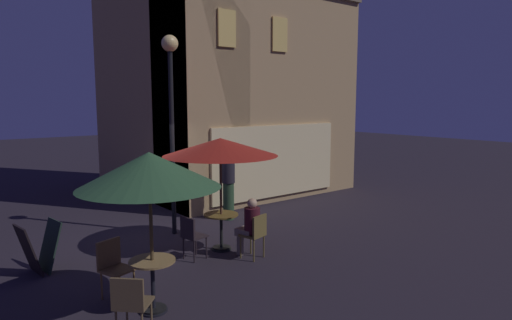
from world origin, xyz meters
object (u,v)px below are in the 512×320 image
Objects in this scene: cafe_table_1 at (153,276)px; patron_seated_0 at (250,224)px; patio_umbrella_0 at (220,147)px; street_lamp_near_corner at (171,91)px; patio_umbrella_1 at (149,171)px; patron_standing_1 at (228,184)px; cafe_table_0 at (221,224)px; cafe_chair_1 at (191,234)px; cafe_chair_3 at (113,263)px; cafe_chair_0 at (256,232)px; menu_sandwich_board at (39,248)px; cafe_chair_2 at (131,301)px.

cafe_table_1 is 2.64m from patron_seated_0.
street_lamp_near_corner is at bearing 97.68° from patio_umbrella_0.
patron_standing_1 is (3.75, 3.45, -1.15)m from patio_umbrella_1.
patron_standing_1 is (1.46, 1.82, -1.18)m from patio_umbrella_0.
patio_umbrella_1 is at bearing -122.80° from street_lamp_near_corner.
cafe_table_0 is 0.96× the size of cafe_table_1.
cafe_table_1 is (-2.29, -1.63, 0.00)m from cafe_table_0.
cafe_chair_1 is at bearing 44.51° from patio_umbrella_1.
cafe_chair_3 is 4.81m from patron_standing_1.
cafe_chair_0 reaches higher than cafe_table_1.
patron_standing_1 is at bearing 51.22° from cafe_table_0.
cafe_table_1 is 3.22m from patio_umbrella_0.
cafe_table_0 is at bearing 0.00° from patron_seated_0.
cafe_chair_3 is 0.77× the size of patron_seated_0.
cafe_chair_0 is at bearing 17.18° from patio_umbrella_1.
patio_umbrella_1 reaches higher than cafe_table_0.
patron_standing_1 reaches higher than menu_sandwich_board.
cafe_chair_1 is 0.47× the size of patron_standing_1.
cafe_chair_2 reaches higher than cafe_chair_1.
cafe_chair_3 is at bearing -169.62° from cafe_chair_1.
cafe_table_1 is (0.91, -2.59, 0.08)m from menu_sandwich_board.
patron_standing_1 is at bearing 42.57° from cafe_table_1.
cafe_chair_0 is (2.51, 0.77, -1.53)m from patio_umbrella_1.
patron_seated_0 is (2.73, 0.10, 0.12)m from cafe_chair_3.
street_lamp_near_corner is 4.12m from menu_sandwich_board.
menu_sandwich_board is at bearing -177.35° from cafe_chair_3.
patio_umbrella_0 is 3.09m from cafe_chair_3.
cafe_chair_3 is (0.31, 1.40, 0.01)m from cafe_chair_2.
cafe_table_1 is at bearing 96.21° from patron_seated_0.
patio_umbrella_1 is 2.75× the size of cafe_chair_1.
patio_umbrella_0 is at bearing -93.88° from patron_standing_1.
cafe_table_1 is (-2.08, -3.22, -2.70)m from street_lamp_near_corner.
patron_seated_0 is at bearing -34.00° from menu_sandwich_board.
patio_umbrella_1 reaches higher than cafe_chair_3.
cafe_chair_2 is at bearing -134.96° from patio_umbrella_1.
cafe_table_1 is 0.86m from cafe_chair_3.
patron_standing_1 reaches higher than cafe_chair_1.
cafe_chair_0 is 2.77m from cafe_chair_3.
street_lamp_near_corner is at bearing -4.21° from cafe_chair_0.
cafe_table_0 is 3.61m from cafe_chair_2.
cafe_chair_1 is at bearing 44.51° from cafe_table_1.
cafe_chair_0 reaches higher than cafe_chair_1.
patron_standing_1 is (1.28, 2.53, 0.25)m from patron_seated_0.
patio_umbrella_0 reaches higher than cafe_chair_1.
patron_standing_1 is (1.46, 1.82, 0.38)m from cafe_table_0.
cafe_table_0 is 2.67m from cafe_chair_3.
patio_umbrella_0 is at bearing -7.50° from cafe_chair_2.
menu_sandwich_board reaches higher than cafe_chair_0.
cafe_chair_3 is at bearing 107.58° from patio_umbrella_1.
cafe_table_0 is 0.42× the size of patron_standing_1.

